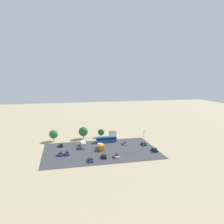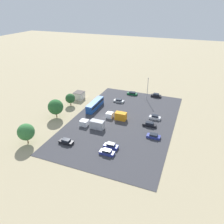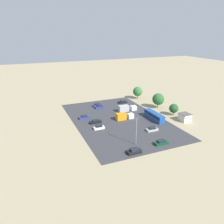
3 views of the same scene
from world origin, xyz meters
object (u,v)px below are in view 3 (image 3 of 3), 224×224
Objects in this scene: parked_car_1 at (84,117)px; parked_car_6 at (97,105)px; parked_car_8 at (99,127)px; parked_truck_1 at (124,116)px; parked_car_0 at (123,102)px; bus at (154,116)px; parked_car_3 at (100,107)px; shed_building at (185,117)px; parked_car_4 at (161,142)px; parked_car_2 at (134,151)px; parked_car_7 at (96,122)px; parked_car_5 at (152,129)px; parked_truck_0 at (126,108)px.

parked_car_6 is at bearing 141.15° from parked_car_1.
parked_truck_1 reaches higher than parked_car_8.
parked_car_0 is 22.32m from parked_truck_1.
bus reaches higher than parked_car_1.
parked_car_3 reaches higher than parked_car_8.
parked_car_4 is at bearing 122.08° from shed_building.
parked_car_2 is at bearing 173.77° from parked_car_3.
parked_car_6 is at bearing 174.22° from parked_car_2.
parked_car_6 reaches higher than parked_car_1.
parked_car_6 is 21.22m from parked_car_7.
parked_car_5 is (-31.67, -9.06, -0.11)m from parked_car_3.
parked_car_8 is at bearing 37.22° from parked_car_4.
parked_car_4 is (-41.62, -6.05, -0.10)m from parked_car_3.
parked_car_0 is 1.01× the size of parked_car_5.
parked_car_3 is 0.57× the size of parked_truck_1.
shed_building is 0.93× the size of parked_car_7.
parked_car_8 is at bearing -0.01° from bus.
shed_building is 0.99× the size of parked_car_2.
parked_car_4 is 1.05× the size of parked_car_5.
parked_car_0 is at bearing -7.54° from parked_car_5.
parked_car_8 is at bearing 159.34° from parked_car_3.
parked_truck_1 is at bearing 63.81° from parked_car_1.
shed_building is at bearing 80.01° from parked_car_8.
parked_car_8 is at bearing 9.78° from parked_car_1.
parked_car_1 is 0.92× the size of parked_car_7.
parked_car_1 is at bearing -170.22° from parked_car_8.
parked_car_7 is at bearing 29.03° from parked_car_4.
shed_building is at bearing 22.49° from parked_car_0.
parked_car_8 is (19.14, 14.53, 0.07)m from parked_car_4.
parked_truck_1 reaches higher than parked_car_2.
parked_car_0 is 0.95× the size of parked_car_7.
bus is 1.55× the size of parked_truck_1.
parked_car_0 is 45.14m from parked_car_4.
shed_building is 0.95× the size of parked_car_4.
parked_car_1 is (18.64, 37.32, -0.93)m from shed_building.
parked_car_2 is 27.32m from parked_truck_1.
parked_car_6 is (31.78, 26.73, -0.89)m from shed_building.
shed_building is 17.92m from parked_car_5.
parked_car_6 is (34.77, 9.09, 0.05)m from parked_car_5.
parked_car_1 is 7.19m from parked_car_7.
parked_car_3 is (43.17, -4.71, 0.03)m from parked_car_2.
shed_building is at bearing 63.23° from parked_truck_1.
parked_truck_1 is at bearing 18.27° from parked_car_5.
parked_truck_1 is (11.28, 22.35, -0.22)m from shed_building.
parked_car_6 is at bearing 0.61° from parked_car_3.
parked_car_0 is 12.18m from parked_truck_0.
bus is 12.67m from parked_truck_1.
bus is 2.84× the size of parked_car_8.
parked_car_3 reaches higher than parked_car_1.
shed_building is 34.61m from parked_car_2.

